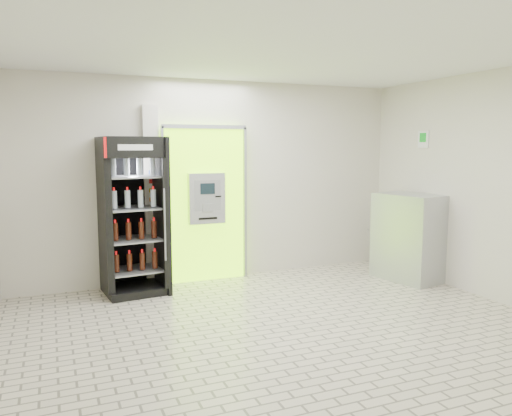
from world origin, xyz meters
TOP-DOWN VIEW (x-y plane):
  - ground at (0.00, 0.00)m, footprint 6.00×6.00m
  - room_shell at (0.00, 0.00)m, footprint 6.00×6.00m
  - atm_assembly at (-0.20, 2.41)m, footprint 1.30×0.24m
  - pillar at (-0.98, 2.45)m, footprint 0.22×0.11m
  - beverage_cooler at (-1.30, 2.14)m, footprint 0.88×0.81m
  - steel_cabinet at (2.66, 1.25)m, footprint 0.84×1.09m
  - exit_sign at (2.99, 1.40)m, footprint 0.02×0.22m

SIDE VIEW (x-z plane):
  - ground at x=0.00m, z-range 0.00..0.00m
  - steel_cabinet at x=2.66m, z-range 0.00..1.30m
  - beverage_cooler at x=-1.30m, z-range -0.04..2.10m
  - atm_assembly at x=-0.20m, z-range 0.01..2.34m
  - pillar at x=-0.98m, z-range 0.00..2.60m
  - room_shell at x=0.00m, z-range -1.16..4.84m
  - exit_sign at x=2.99m, z-range 1.99..2.25m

